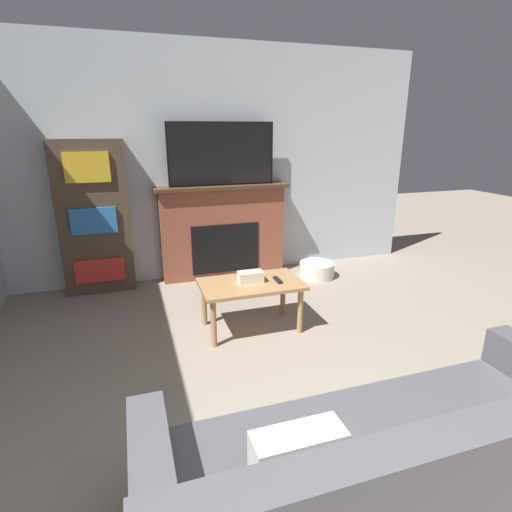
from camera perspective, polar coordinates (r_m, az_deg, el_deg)
The scene contains 9 objects.
wall_back at distance 4.85m, azimuth -7.54°, elevation 12.76°, with size 5.48×0.06×2.70m.
fireplace at distance 4.88m, azimuth -4.70°, elevation 3.54°, with size 1.59×0.28×1.13m.
tv at distance 4.72m, azimuth -4.93°, elevation 14.30°, with size 1.24×0.03×0.71m.
couch at distance 2.14m, azimuth 19.06°, elevation -27.63°, with size 2.23×0.85×0.79m.
coffee_table at distance 3.58m, azimuth -0.71°, elevation -4.78°, with size 0.91×0.53×0.45m.
tissue_box at distance 3.55m, azimuth -0.79°, elevation -3.00°, with size 0.22×0.12×0.10m.
remote_control at distance 3.59m, azimuth 3.12°, elevation -3.44°, with size 0.04×0.15×0.02m.
bookshelf at distance 4.69m, azimuth -22.07°, elevation 5.03°, with size 0.73×0.29×1.66m.
storage_basket at distance 5.00m, azimuth 8.68°, elevation -1.96°, with size 0.43×0.43×0.19m.
Camera 1 is at (-0.89, -0.47, 1.76)m, focal length 28.00 mm.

